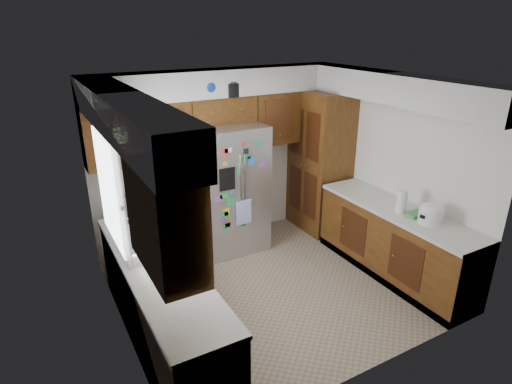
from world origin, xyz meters
TOP-DOWN VIEW (x-y plane):
  - floor at (0.00, 0.00)m, footprint 3.60×3.60m
  - room_shell at (-0.11, 0.36)m, footprint 3.64×3.24m
  - left_counter_run at (-1.36, 0.03)m, footprint 1.36×3.20m
  - right_counter_run at (1.50, -0.47)m, footprint 0.63×2.25m
  - pantry at (1.50, 1.15)m, footprint 0.60×0.90m
  - fridge at (-0.00, 1.20)m, footprint 0.90×0.79m
  - bridge_cabinet at (0.00, 1.43)m, footprint 0.96×0.34m
  - fridge_top_items at (-0.06, 1.35)m, footprint 0.62×0.31m
  - sink_assembly at (-1.50, 0.10)m, footprint 0.52×0.70m
  - left_counter_clutter at (-1.49, 0.83)m, footprint 0.28×0.81m
  - rice_cooker at (1.50, -0.93)m, footprint 0.28×0.27m
  - paper_towel at (1.45, -0.54)m, footprint 0.12×0.12m

SIDE VIEW (x-z plane):
  - floor at x=0.00m, z-range 0.00..0.00m
  - right_counter_run at x=1.50m, z-range -0.04..0.88m
  - left_counter_run at x=-1.36m, z-range -0.03..0.89m
  - fridge at x=0.00m, z-range 0.00..1.80m
  - sink_assembly at x=-1.50m, z-range 0.80..1.17m
  - rice_cooker at x=1.50m, z-range 0.92..1.16m
  - left_counter_clutter at x=-1.49m, z-range 0.86..1.24m
  - paper_towel at x=1.45m, z-range 0.92..1.19m
  - pantry at x=1.50m, z-range 0.00..2.15m
  - room_shell at x=-0.11m, z-range 0.56..3.08m
  - bridge_cabinet at x=0.00m, z-range 1.80..2.15m
  - fridge_top_items at x=-0.06m, z-range 2.14..2.43m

